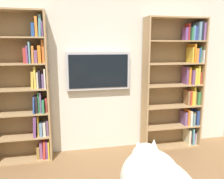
# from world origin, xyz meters

# --- Properties ---
(wall_back) EXTENTS (4.52, 0.06, 2.70)m
(wall_back) POSITION_xyz_m (0.00, -2.23, 1.35)
(wall_back) COLOR silver
(wall_back) RESTS_ON ground
(bookshelf_left) EXTENTS (0.92, 0.28, 1.99)m
(bookshelf_left) POSITION_xyz_m (-1.22, -2.06, 1.01)
(bookshelf_left) COLOR tan
(bookshelf_left) RESTS_ON ground
(bookshelf_right) EXTENTS (0.77, 0.28, 2.03)m
(bookshelf_right) POSITION_xyz_m (1.02, -2.06, 0.99)
(bookshelf_right) COLOR tan
(bookshelf_right) RESTS_ON ground
(wall_mounted_tv) EXTENTS (0.93, 0.07, 0.55)m
(wall_mounted_tv) POSITION_xyz_m (0.02, -2.15, 1.22)
(wall_mounted_tv) COLOR #B7B7BC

